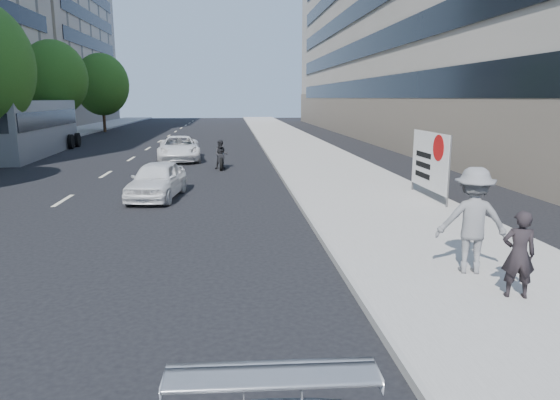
{
  "coord_description": "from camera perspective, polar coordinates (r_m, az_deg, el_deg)",
  "views": [
    {
      "loc": [
        -0.71,
        -9.38,
        3.46
      ],
      "look_at": [
        0.35,
        1.57,
        1.2
      ],
      "focal_mm": 32.0,
      "sensor_mm": 36.0,
      "label": 1
    }
  ],
  "objects": [
    {
      "name": "far_bldg_north",
      "position": [
        77.87,
        -29.14,
        17.98
      ],
      "size": [
        22.0,
        28.0,
        28.0
      ],
      "primitive_type": "cube",
      "color": "#C0B090",
      "rests_on": "ground"
    },
    {
      "name": "tree_far_d",
      "position": [
        41.49,
        -24.42,
        12.57
      ],
      "size": [
        4.8,
        4.8,
        7.65
      ],
      "color": "#382616",
      "rests_on": "ground"
    },
    {
      "name": "protest_banner",
      "position": [
        17.37,
        16.74,
        4.31
      ],
      "size": [
        0.08,
        3.06,
        2.2
      ],
      "color": "#4C4C4C",
      "rests_on": "near_sidewalk"
    },
    {
      "name": "near_building",
      "position": [
        45.48,
        18.5,
        19.3
      ],
      "size": [
        14.0,
        70.0,
        20.0
      ],
      "primitive_type": "cube",
      "color": "gray",
      "rests_on": "ground"
    },
    {
      "name": "tree_far_e",
      "position": [
        54.95,
        -19.7,
        12.32
      ],
      "size": [
        5.4,
        5.4,
        7.89
      ],
      "color": "#382616",
      "rests_on": "ground"
    },
    {
      "name": "ground",
      "position": [
        10.02,
        -1.16,
        -8.59
      ],
      "size": [
        160.0,
        160.0,
        0.0
      ],
      "primitive_type": "plane",
      "color": "black",
      "rests_on": "ground"
    },
    {
      "name": "motorcycle",
      "position": [
        24.91,
        -6.73,
        5.01
      ],
      "size": [
        0.71,
        2.04,
        1.42
      ],
      "rotation": [
        0.0,
        0.0,
        -0.03
      ],
      "color": "black",
      "rests_on": "ground"
    },
    {
      "name": "jogger",
      "position": [
        10.18,
        21.15,
        -2.18
      ],
      "size": [
        1.46,
        1.05,
        2.04
      ],
      "primitive_type": "imported",
      "rotation": [
        0.0,
        0.0,
        2.9
      ],
      "color": "slate",
      "rests_on": "near_sidewalk"
    },
    {
      "name": "white_sedan_near",
      "position": [
        17.97,
        -13.89,
        2.24
      ],
      "size": [
        1.97,
        3.93,
        1.29
      ],
      "primitive_type": "imported",
      "rotation": [
        0.0,
        0.0,
        -0.12
      ],
      "color": "white",
      "rests_on": "ground"
    },
    {
      "name": "near_sidewalk",
      "position": [
        29.95,
        3.54,
        5.09
      ],
      "size": [
        5.0,
        120.0,
        0.15
      ],
      "primitive_type": "cube",
      "color": "gray",
      "rests_on": "ground"
    },
    {
      "name": "bus",
      "position": [
        34.51,
        -26.6,
        7.36
      ],
      "size": [
        3.19,
        12.17,
        3.3
      ],
      "rotation": [
        0.0,
        0.0,
        0.05
      ],
      "color": "slate",
      "rests_on": "ground"
    },
    {
      "name": "white_sedan_far",
      "position": [
        28.71,
        -11.45,
        5.81
      ],
      "size": [
        2.66,
        5.04,
        1.35
      ],
      "primitive_type": "imported",
      "rotation": [
        0.0,
        0.0,
        0.09
      ],
      "color": "white",
      "rests_on": "ground"
    },
    {
      "name": "pedestrian_woman",
      "position": [
        9.26,
        25.61,
        -5.62
      ],
      "size": [
        0.62,
        0.48,
        1.5
      ],
      "primitive_type": "imported",
      "rotation": [
        0.0,
        0.0,
        2.9
      ],
      "color": "black",
      "rests_on": "near_sidewalk"
    }
  ]
}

